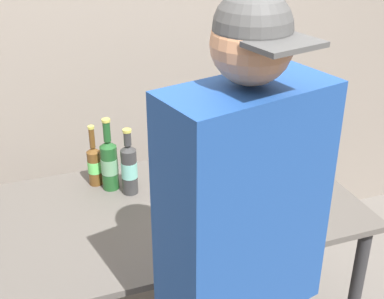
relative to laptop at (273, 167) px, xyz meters
The scene contains 8 objects.
desk 0.56m from the laptop, behind, with size 1.57×0.86×0.77m.
laptop is the anchor object (origin of this frame).
beer_bottle_dark 0.81m from the laptop, 165.08° to the left, with size 0.06×0.06×0.28m.
beer_bottle_brown 0.66m from the laptop, behind, with size 0.07×0.07×0.30m.
beer_bottle_green 0.74m from the laptop, 168.39° to the left, with size 0.07×0.07×0.33m.
person_figure 0.95m from the laptop, 124.75° to the right, with size 0.49×0.34×1.77m.
coffee_mug 0.36m from the laptop, 127.44° to the right, with size 0.12×0.09×0.09m.
back_wall 1.02m from the laptop, 126.59° to the left, with size 6.00×0.10×2.60m, color gray.
Camera 1 is at (-0.54, -1.76, 1.97)m, focal length 48.84 mm.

